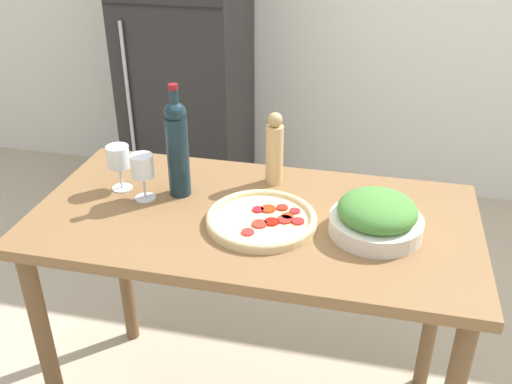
# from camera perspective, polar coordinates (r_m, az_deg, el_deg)

# --- Properties ---
(refrigerator) EXTENTS (0.64, 0.69, 1.72)m
(refrigerator) POSITION_cam_1_polar(r_m,az_deg,el_deg) (3.40, -6.87, 12.71)
(refrigerator) COLOR black
(refrigerator) RESTS_ON ground_plane
(prep_counter) EXTENTS (1.37, 0.69, 0.89)m
(prep_counter) POSITION_cam_1_polar(r_m,az_deg,el_deg) (1.83, -0.24, -5.58)
(prep_counter) COLOR brown
(prep_counter) RESTS_ON ground_plane
(wine_bottle) EXTENTS (0.07, 0.07, 0.37)m
(wine_bottle) POSITION_cam_1_polar(r_m,az_deg,el_deg) (1.82, -7.87, 4.54)
(wine_bottle) COLOR #142833
(wine_bottle) RESTS_ON prep_counter
(wine_glass_near) EXTENTS (0.07, 0.07, 0.15)m
(wine_glass_near) POSITION_cam_1_polar(r_m,az_deg,el_deg) (1.83, -11.30, 2.32)
(wine_glass_near) COLOR silver
(wine_glass_near) RESTS_ON prep_counter
(wine_glass_far) EXTENTS (0.07, 0.07, 0.15)m
(wine_glass_far) POSITION_cam_1_polar(r_m,az_deg,el_deg) (1.91, -13.59, 3.29)
(wine_glass_far) COLOR silver
(wine_glass_far) RESTS_ON prep_counter
(pepper_mill) EXTENTS (0.06, 0.06, 0.25)m
(pepper_mill) POSITION_cam_1_polar(r_m,az_deg,el_deg) (1.89, 1.86, 4.25)
(pepper_mill) COLOR tan
(pepper_mill) RESTS_ON prep_counter
(salad_bowl) EXTENTS (0.27, 0.27, 0.12)m
(salad_bowl) POSITION_cam_1_polar(r_m,az_deg,el_deg) (1.68, 11.97, -2.43)
(salad_bowl) COLOR silver
(salad_bowl) RESTS_ON prep_counter
(homemade_pizza) EXTENTS (0.33, 0.33, 0.03)m
(homemade_pizza) POSITION_cam_1_polar(r_m,az_deg,el_deg) (1.71, 0.57, -2.73)
(homemade_pizza) COLOR #DBC189
(homemade_pizza) RESTS_ON prep_counter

